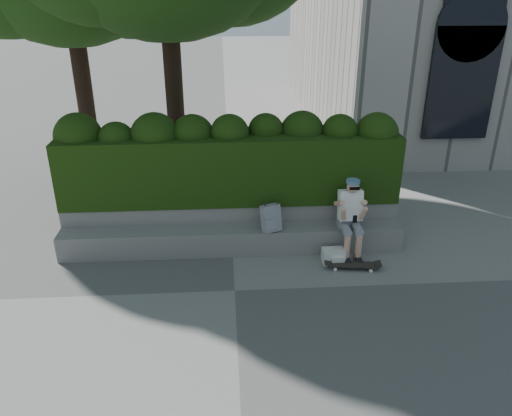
{
  "coord_description": "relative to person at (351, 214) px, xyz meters",
  "views": [
    {
      "loc": [
        -0.11,
        -6.55,
        4.38
      ],
      "look_at": [
        0.4,
        1.0,
        0.95
      ],
      "focal_mm": 35.0,
      "sensor_mm": 36.0,
      "label": 1
    }
  ],
  "objects": [
    {
      "name": "backpack_plaid",
      "position": [
        -1.36,
        0.08,
        -0.07
      ],
      "size": [
        0.36,
        0.28,
        0.47
      ],
      "primitive_type": "cube",
      "rotation": [
        0.0,
        0.0,
        0.42
      ],
      "color": "#A09FA4",
      "rests_on": "bench_ledge"
    },
    {
      "name": "skateboard",
      "position": [
        -0.04,
        -0.54,
        -0.68
      ],
      "size": [
        0.86,
        0.32,
        0.09
      ],
      "rotation": [
        0.0,
        0.0,
        -0.14
      ],
      "color": "black",
      "rests_on": "ground"
    },
    {
      "name": "backpack_ground",
      "position": [
        -0.32,
        -0.31,
        -0.63
      ],
      "size": [
        0.38,
        0.28,
        0.24
      ],
      "primitive_type": "cube",
      "rotation": [
        0.0,
        0.0,
        0.03
      ],
      "color": "silver",
      "rests_on": "ground"
    },
    {
      "name": "hedge",
      "position": [
        -2.03,
        0.88,
        0.6
      ],
      "size": [
        6.0,
        1.0,
        1.2
      ],
      "primitive_type": "cube",
      "color": "black",
      "rests_on": "planter_wall"
    },
    {
      "name": "ground",
      "position": [
        -2.03,
        -1.07,
        -0.75
      ],
      "size": [
        80.0,
        80.0,
        0.0
      ],
      "primitive_type": "plane",
      "color": "slate",
      "rests_on": "ground"
    },
    {
      "name": "person",
      "position": [
        0.0,
        0.0,
        0.0
      ],
      "size": [
        0.4,
        0.76,
        1.38
      ],
      "color": "gray",
      "rests_on": "ground"
    },
    {
      "name": "bench_ledge",
      "position": [
        -2.03,
        0.18,
        -0.53
      ],
      "size": [
        6.0,
        0.45,
        0.45
      ],
      "primitive_type": "cube",
      "color": "gray",
      "rests_on": "ground"
    },
    {
      "name": "planter_wall",
      "position": [
        -2.03,
        0.66,
        -0.38
      ],
      "size": [
        6.0,
        0.5,
        0.75
      ],
      "primitive_type": "cube",
      "color": "gray",
      "rests_on": "ground"
    }
  ]
}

